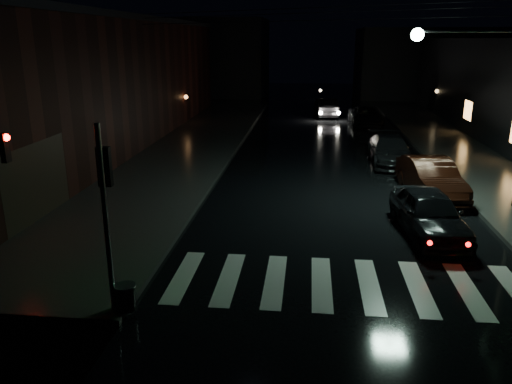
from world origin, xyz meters
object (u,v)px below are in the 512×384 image
(parked_car_c, at_px, (390,150))
(parked_car_d, at_px, (366,116))
(parked_car_b, at_px, (431,178))
(oncoming_car, at_px, (326,107))
(parked_car_a, at_px, (429,213))

(parked_car_c, distance_m, parked_car_d, 11.49)
(parked_car_b, bearing_deg, oncoming_car, 93.22)
(parked_car_d, xyz_separation_m, oncoming_car, (-2.76, 3.95, 0.08))
(parked_car_b, distance_m, parked_car_c, 5.42)
(parked_car_b, distance_m, oncoming_car, 21.09)
(parked_car_b, relative_size, parked_car_c, 0.96)
(parked_car_d, bearing_deg, parked_car_c, -91.92)
(parked_car_d, relative_size, oncoming_car, 1.05)
(parked_car_b, height_order, oncoming_car, parked_car_b)
(parked_car_a, xyz_separation_m, parked_car_b, (0.97, 4.17, 0.02))
(parked_car_a, bearing_deg, parked_car_d, 83.61)
(parked_car_a, xyz_separation_m, parked_car_c, (0.18, 9.53, -0.04))
(parked_car_d, bearing_deg, oncoming_car, 123.06)
(parked_car_b, height_order, parked_car_c, parked_car_b)
(parked_car_c, bearing_deg, parked_car_b, -81.14)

